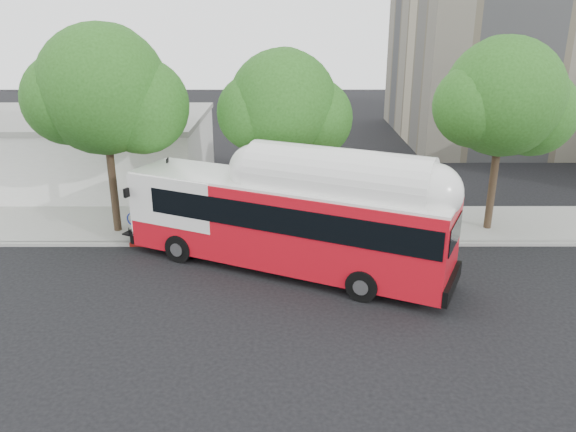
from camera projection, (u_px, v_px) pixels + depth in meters
name	position (u px, v px, depth m)	size (l,w,h in m)	color
ground	(308.00, 284.00, 22.05)	(120.00, 120.00, 0.00)	black
sidewalk	(303.00, 224.00, 28.14)	(60.00, 5.00, 0.15)	gray
curb_strip	(305.00, 244.00, 25.69)	(60.00, 0.30, 0.15)	gray
red_curb_segment	(239.00, 244.00, 25.69)	(10.00, 0.32, 0.16)	maroon
street_tree_left	(114.00, 95.00, 25.02)	(6.67, 5.80, 9.74)	#2D2116
street_tree_mid	(292.00, 109.00, 25.74)	(5.75, 5.00, 8.62)	#2D2116
street_tree_right	(512.00, 101.00, 25.45)	(6.21, 5.40, 9.18)	#2D2116
low_commercial_bldg	(73.00, 149.00, 34.46)	(16.20, 10.20, 4.25)	silver
transit_bus	(287.00, 224.00, 22.73)	(14.10, 8.39, 4.27)	red
signal_pole	(170.00, 199.00, 25.75)	(0.11, 0.37, 3.91)	red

